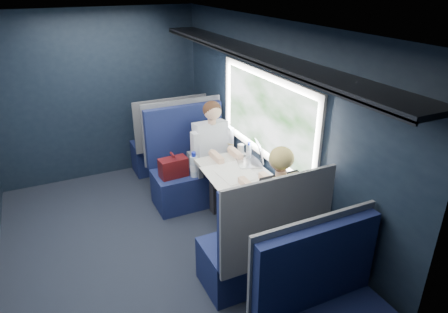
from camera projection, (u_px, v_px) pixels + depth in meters
name	position (u px, v px, depth m)	size (l,w,h in m)	color
ground	(147.00, 254.00, 4.18)	(2.80, 4.20, 0.01)	black
room_shell	(136.00, 121.00, 3.57)	(3.00, 4.40, 2.40)	black
table	(235.00, 178.00, 4.31)	(0.62, 1.00, 0.74)	#54565E
seat_bay_near	(190.00, 169.00, 5.04)	(1.04, 0.62, 1.26)	#0C1237
seat_bay_far	(260.00, 247.00, 3.62)	(1.04, 0.62, 1.26)	#0C1237
seat_row_front	(168.00, 144.00, 5.82)	(1.04, 0.51, 1.16)	#0C1237
man	(214.00, 149.00, 4.88)	(0.53, 0.56, 1.32)	black
woman	(276.00, 203.00, 3.72)	(0.53, 0.56, 1.32)	black
papers	(234.00, 178.00, 4.15)	(0.51, 0.73, 0.01)	white
laptop	(253.00, 156.00, 4.48)	(0.35, 0.40, 0.26)	silver
bottle_small	(249.00, 151.00, 4.55)	(0.06, 0.06, 0.20)	silver
cup	(241.00, 148.00, 4.73)	(0.08, 0.08, 0.10)	white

